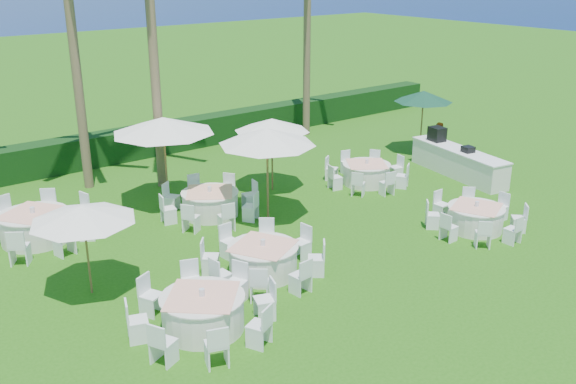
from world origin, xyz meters
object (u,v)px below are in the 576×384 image
banquet_table_a (203,311)px  staff_person (438,142)px  banquet_table_e (210,203)px  buffet_table (458,161)px  banquet_table_b (263,259)px  umbrella_green (424,96)px  banquet_table_f (366,173)px  umbrella_c (163,125)px  umbrella_a (83,213)px  umbrella_d (272,125)px  banquet_table_c (475,217)px  banquet_table_d (35,226)px  umbrella_b (267,136)px

banquet_table_a → staff_person: staff_person is taller
banquet_table_e → buffet_table: bearing=-13.3°
banquet_table_b → umbrella_green: (11.49, 4.88, 1.94)m
banquet_table_b → buffet_table: size_ratio=0.71×
banquet_table_b → banquet_table_f: banquet_table_b is taller
umbrella_c → umbrella_green: 11.13m
umbrella_a → umbrella_d: size_ratio=0.97×
banquet_table_c → banquet_table_f: 4.96m
umbrella_a → banquet_table_b: bearing=-24.1°
umbrella_c → umbrella_d: (3.52, -0.97, -0.34)m
banquet_table_b → umbrella_a: 4.53m
banquet_table_a → banquet_table_f: (9.51, 4.73, -0.03)m
banquet_table_c → umbrella_green: (4.88, 6.41, 1.97)m
banquet_table_c → banquet_table_d: bearing=145.9°
banquet_table_c → umbrella_d: 7.26m
banquet_table_a → umbrella_c: umbrella_c is taller
buffet_table → staff_person: staff_person is taller
buffet_table → staff_person: 1.76m
banquet_table_f → banquet_table_b: bearing=-153.9°
banquet_table_a → staff_person: (13.58, 4.94, 0.37)m
banquet_table_b → umbrella_green: bearing=23.0°
banquet_table_d → umbrella_b: bearing=-24.1°
umbrella_c → staff_person: (10.62, -2.29, -1.86)m
banquet_table_d → umbrella_c: (4.34, 0.29, 2.21)m
banquet_table_b → umbrella_a: (-3.85, 1.72, 1.65)m
banquet_table_e → banquet_table_f: 6.02m
banquet_table_c → buffet_table: (3.68, 3.58, 0.16)m
banquet_table_b → umbrella_green: 12.64m
umbrella_b → umbrella_d: 2.70m
umbrella_d → umbrella_green: 7.56m
banquet_table_e → umbrella_b: bearing=-48.3°
umbrella_d → umbrella_green: (7.56, -0.06, 0.04)m
banquet_table_d → buffet_table: buffet_table is taller
buffet_table → banquet_table_f: bearing=157.7°
buffet_table → banquet_table_a: bearing=-165.3°
buffet_table → banquet_table_d: bearing=165.9°
banquet_table_d → staff_person: (14.96, -2.00, 0.35)m
banquet_table_b → buffet_table: bearing=11.2°
umbrella_green → buffet_table: size_ratio=0.58×
banquet_table_f → banquet_table_c: bearing=-94.1°
umbrella_d → umbrella_b: bearing=-129.3°
banquet_table_e → umbrella_a: umbrella_a is taller
umbrella_b → umbrella_d: (1.70, 2.07, -0.33)m
banquet_table_d → umbrella_green: 15.56m
banquet_table_b → staff_person: size_ratio=1.97×
banquet_table_d → banquet_table_f: banquet_table_d is taller
umbrella_d → banquet_table_f: bearing=-26.7°
banquet_table_a → umbrella_green: size_ratio=1.23×
banquet_table_e → staff_person: staff_person is taller
banquet_table_f → umbrella_b: (-4.73, -0.55, 2.24)m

